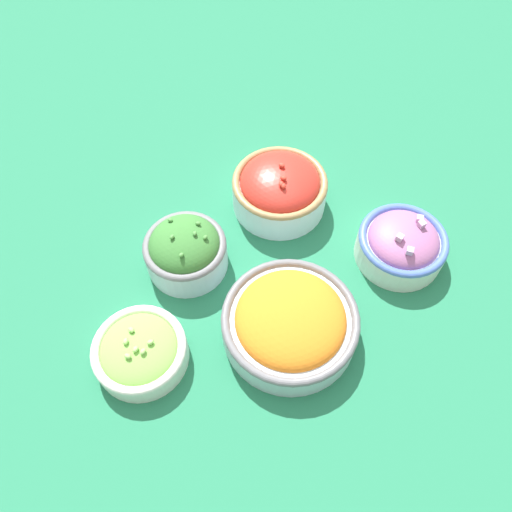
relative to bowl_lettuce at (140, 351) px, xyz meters
name	(u,v)px	position (x,y,z in m)	size (l,w,h in m)	color
ground_plane	(256,267)	(0.21, -0.01, -0.02)	(3.00, 3.00, 0.00)	#23704C
bowl_lettuce	(140,351)	(0.00, 0.00, 0.00)	(0.13, 0.13, 0.05)	silver
bowl_broccoli	(185,250)	(0.14, 0.07, 0.01)	(0.12, 0.12, 0.08)	#B2C1CC
bowl_cherry_tomatoes	(280,188)	(0.33, 0.05, 0.02)	(0.15, 0.15, 0.09)	silver
bowl_carrots	(290,322)	(0.17, -0.11, 0.01)	(0.19, 0.19, 0.07)	#B2C1CC
bowl_red_onion	(402,244)	(0.38, -0.15, 0.01)	(0.13, 0.13, 0.07)	silver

